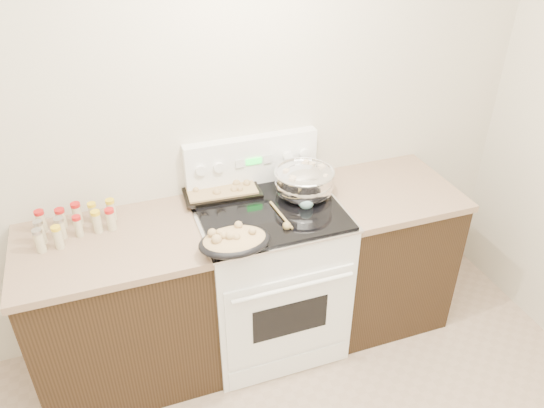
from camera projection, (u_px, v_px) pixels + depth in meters
name	position (u px, v px, depth m)	size (l,w,h in m)	color
room_shell	(328.00, 278.00, 1.17)	(4.10, 3.60, 2.75)	beige
counter_left	(123.00, 310.00, 2.84)	(0.93, 0.67, 0.92)	black
counter_right	(380.00, 251.00, 3.28)	(0.73, 0.67, 0.92)	black
kitchen_range	(269.00, 274.00, 3.05)	(0.78, 0.73, 1.22)	white
mixing_bowl	(304.00, 183.00, 2.88)	(0.36, 0.36, 0.19)	silver
roasting_pan	(234.00, 241.00, 2.48)	(0.35, 0.25, 0.11)	black
baking_sheet	(221.00, 188.00, 2.95)	(0.43, 0.32, 0.06)	black
wooden_spoon	(285.00, 221.00, 2.68)	(0.05, 0.27, 0.04)	#A2874A
blue_ladle	(306.00, 200.00, 2.81)	(0.17, 0.26, 0.11)	#7BB3B8
spice_jars	(72.00, 223.00, 2.62)	(0.39, 0.23, 0.13)	#BFB28C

